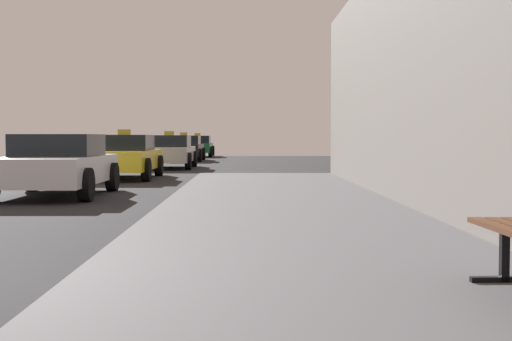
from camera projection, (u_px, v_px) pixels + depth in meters
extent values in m
cube|color=#5B5B60|center=(333.00, 296.00, 5.18)|extent=(4.00, 32.00, 0.15)
cube|color=black|center=(504.00, 252.00, 5.30)|extent=(0.06, 0.06, 0.45)
cube|color=black|center=(504.00, 279.00, 5.30)|extent=(0.50, 0.07, 0.04)
cube|color=white|center=(56.00, 170.00, 14.75)|extent=(1.79, 4.12, 0.55)
cube|color=black|center=(59.00, 145.00, 14.93)|extent=(1.58, 1.85, 0.45)
cylinder|color=black|center=(86.00, 185.00, 13.46)|extent=(0.22, 0.64, 0.64)
cylinder|color=black|center=(112.00, 177.00, 16.09)|extent=(0.22, 0.64, 0.64)
cylinder|color=black|center=(32.00, 177.00, 16.06)|extent=(0.22, 0.64, 0.64)
cube|color=yellow|center=(123.00, 160.00, 20.93)|extent=(1.73, 4.43, 0.55)
cube|color=black|center=(124.00, 143.00, 21.12)|extent=(1.52, 1.99, 0.45)
cube|color=yellow|center=(124.00, 132.00, 21.11)|extent=(0.36, 0.14, 0.16)
cylinder|color=black|center=(146.00, 170.00, 19.53)|extent=(0.22, 0.64, 0.64)
cylinder|color=black|center=(82.00, 170.00, 19.51)|extent=(0.22, 0.64, 0.64)
cylinder|color=black|center=(159.00, 166.00, 22.36)|extent=(0.22, 0.64, 0.64)
cylinder|color=black|center=(103.00, 166.00, 22.34)|extent=(0.22, 0.64, 0.64)
cube|color=#B7B7BF|center=(169.00, 154.00, 27.63)|extent=(1.74, 4.47, 0.55)
cube|color=black|center=(169.00, 141.00, 27.83)|extent=(1.53, 2.01, 0.45)
cube|color=yellow|center=(169.00, 133.00, 27.82)|extent=(0.36, 0.14, 0.16)
cylinder|color=black|center=(188.00, 161.00, 26.22)|extent=(0.22, 0.64, 0.64)
cylinder|color=black|center=(141.00, 161.00, 26.20)|extent=(0.22, 0.64, 0.64)
cylinder|color=black|center=(194.00, 159.00, 29.08)|extent=(0.22, 0.64, 0.64)
cylinder|color=black|center=(151.00, 159.00, 29.06)|extent=(0.22, 0.64, 0.64)
cube|color=black|center=(183.00, 150.00, 36.10)|extent=(1.81, 4.42, 0.55)
cube|color=black|center=(184.00, 140.00, 36.30)|extent=(1.59, 1.99, 0.45)
cube|color=yellow|center=(184.00, 134.00, 36.28)|extent=(0.36, 0.14, 0.16)
cylinder|color=black|center=(200.00, 155.00, 34.71)|extent=(0.22, 0.64, 0.64)
cylinder|color=black|center=(162.00, 155.00, 34.68)|extent=(0.22, 0.64, 0.64)
cylinder|color=black|center=(203.00, 154.00, 37.54)|extent=(0.22, 0.64, 0.64)
cylinder|color=black|center=(168.00, 154.00, 37.51)|extent=(0.22, 0.64, 0.64)
cube|color=#196638|center=(197.00, 148.00, 43.82)|extent=(1.73, 4.47, 0.55)
cube|color=black|center=(198.00, 139.00, 44.02)|extent=(1.52, 2.01, 0.45)
cube|color=yellow|center=(197.00, 134.00, 44.01)|extent=(0.36, 0.14, 0.16)
cylinder|color=black|center=(210.00, 152.00, 42.42)|extent=(0.22, 0.64, 0.64)
cylinder|color=black|center=(181.00, 152.00, 42.39)|extent=(0.22, 0.64, 0.64)
cylinder|color=black|center=(213.00, 151.00, 45.27)|extent=(0.22, 0.64, 0.64)
cylinder|color=black|center=(185.00, 151.00, 45.25)|extent=(0.22, 0.64, 0.64)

